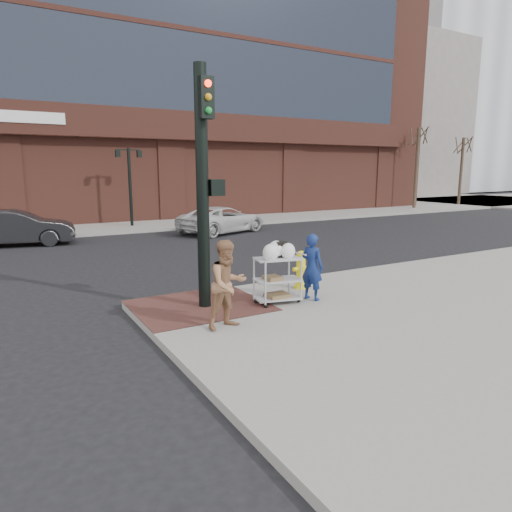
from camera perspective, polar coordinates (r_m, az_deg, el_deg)
ground at (r=9.61m, az=-1.67°, el=-7.91°), size 220.00×220.00×0.00m
sidewalk_far at (r=43.50m, az=-7.26°, el=6.76°), size 65.00×36.00×0.15m
brick_curb_ramp at (r=10.09m, az=-7.15°, el=-6.14°), size 2.80×2.40×0.01m
bank_building at (r=41.61m, az=-17.80°, el=25.76°), size 42.00×26.00×28.00m
filler_block at (r=64.15m, az=14.40°, el=15.78°), size 14.00×20.00×18.00m
bare_tree_a at (r=37.58m, az=19.73°, el=15.06°), size 1.80×1.80×7.20m
bare_tree_b at (r=42.54m, az=24.56°, el=13.52°), size 1.80×1.80×6.70m
lamp_post at (r=24.83m, az=-15.51°, el=9.35°), size 1.32×0.22×4.00m
traffic_signal_pole at (r=9.59m, az=-6.54°, el=9.24°), size 0.61×0.51×5.00m
woman_blue at (r=10.38m, az=7.02°, el=-1.35°), size 0.53×0.64×1.52m
pedestrian_tan at (r=8.47m, az=-3.54°, el=-3.57°), size 0.90×0.76×1.66m
sedan_dark at (r=20.96m, az=-27.75°, el=3.11°), size 4.61×2.33×1.45m
minivan_white at (r=22.45m, az=-4.22°, el=4.56°), size 5.12×3.60×1.30m
utility_cart at (r=10.07m, az=2.72°, el=-2.45°), size 1.09×0.76×1.38m
fire_hydrant at (r=11.38m, az=5.62°, el=-1.66°), size 0.45×0.31×0.95m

